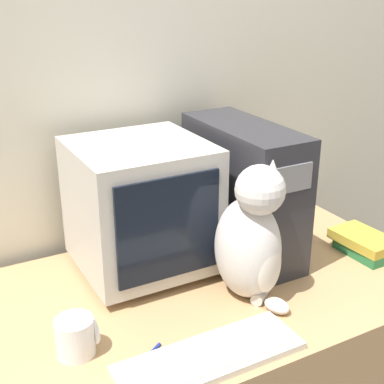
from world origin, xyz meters
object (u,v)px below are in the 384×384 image
at_px(pen, 144,361).
at_px(mug, 76,336).
at_px(computer_tower, 243,191).
at_px(crt_monitor, 141,206).
at_px(keyboard, 210,357).
at_px(cat, 252,240).
at_px(book_stack, 366,244).

bearing_deg(pen, mug, 139.29).
bearing_deg(mug, computer_tower, 21.43).
distance_m(crt_monitor, keyboard, 0.51).
bearing_deg(computer_tower, keyboard, -130.76).
height_order(cat, book_stack, cat).
xyz_separation_m(cat, book_stack, (0.48, 0.03, -0.14)).
relative_size(keyboard, book_stack, 2.17).
distance_m(crt_monitor, computer_tower, 0.33).
xyz_separation_m(crt_monitor, book_stack, (0.68, -0.26, -0.18)).
height_order(cat, pen, cat).
relative_size(cat, mug, 4.06).
bearing_deg(crt_monitor, book_stack, -20.80).
bearing_deg(book_stack, keyboard, -163.24).
bearing_deg(book_stack, computer_tower, 149.41).
bearing_deg(mug, book_stack, 2.32).
distance_m(crt_monitor, pen, 0.49).
distance_m(computer_tower, pen, 0.65).
height_order(crt_monitor, pen, crt_monitor).
height_order(book_stack, mug, mug).
xyz_separation_m(crt_monitor, pen, (-0.18, -0.41, -0.20)).
bearing_deg(computer_tower, pen, -144.89).
bearing_deg(keyboard, cat, 37.96).
distance_m(book_stack, pen, 0.87).
xyz_separation_m(book_stack, mug, (-0.98, -0.04, 0.02)).
relative_size(computer_tower, pen, 3.85).
xyz_separation_m(computer_tower, pen, (-0.51, -0.36, -0.21)).
height_order(computer_tower, book_stack, computer_tower).
xyz_separation_m(crt_monitor, computer_tower, (0.33, -0.05, 0.01)).
height_order(crt_monitor, mug, crt_monitor).
height_order(cat, mug, cat).
relative_size(crt_monitor, mug, 4.04).
bearing_deg(crt_monitor, pen, -113.75).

